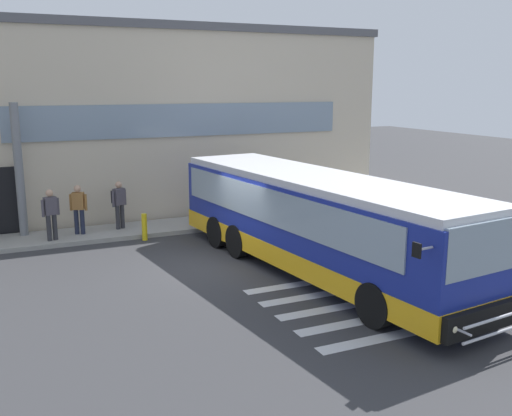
{
  "coord_description": "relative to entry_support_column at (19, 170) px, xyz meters",
  "views": [
    {
      "loc": [
        -5.64,
        -15.04,
        5.09
      ],
      "look_at": [
        1.34,
        0.35,
        1.5
      ],
      "focal_mm": 40.78,
      "sensor_mm": 36.0,
      "label": 1
    }
  ],
  "objects": [
    {
      "name": "passenger_at_curb_edge",
      "position": [
        3.11,
        -0.43,
        -1.23
      ],
      "size": [
        0.54,
        0.48,
        1.68
      ],
      "color": "#2D2D33",
      "rests_on": "boarding_curb"
    },
    {
      "name": "bay_paint_stripes",
      "position": [
        6.93,
        -9.6,
        -2.34
      ],
      "size": [
        4.4,
        3.96,
        0.01
      ],
      "color": "silver",
      "rests_on": "ground"
    },
    {
      "name": "bus_main_foreground",
      "position": [
        7.16,
        -7.07,
        -1.01
      ],
      "size": [
        3.84,
        11.73,
        2.7
      ],
      "color": "navy",
      "rests_on": "ground"
    },
    {
      "name": "passenger_by_doorway",
      "position": [
        1.73,
        -0.65,
        -1.26
      ],
      "size": [
        0.55,
        0.36,
        1.68
      ],
      "color": "#1E2338",
      "rests_on": "boarding_curb"
    },
    {
      "name": "safety_bollard_yellow",
      "position": [
        3.66,
        -1.8,
        -1.89
      ],
      "size": [
        0.18,
        0.18,
        0.9
      ],
      "primitive_type": "cylinder",
      "color": "yellow",
      "rests_on": "ground"
    },
    {
      "name": "passenger_near_column",
      "position": [
        0.8,
        -1.13,
        -1.26
      ],
      "size": [
        0.56,
        0.33,
        1.68
      ],
      "color": "#2D2D33",
      "rests_on": "boarding_curb"
    },
    {
      "name": "terminal_building",
      "position": [
        4.25,
        6.17,
        1.32
      ],
      "size": [
        20.55,
        13.8,
        7.35
      ],
      "color": "beige",
      "rests_on": "ground"
    },
    {
      "name": "boarding_curb",
      "position": [
        4.93,
        -0.6,
        -2.27
      ],
      "size": [
        22.75,
        2.0,
        0.15
      ],
      "primitive_type": "cube",
      "color": "#9E9B93",
      "rests_on": "ground"
    },
    {
      "name": "entry_support_column",
      "position": [
        0.0,
        0.0,
        0.0
      ],
      "size": [
        0.28,
        0.28,
        4.39
      ],
      "primitive_type": "cylinder",
      "color": "slate",
      "rests_on": "boarding_curb"
    },
    {
      "name": "ground_plane",
      "position": [
        4.93,
        -5.4,
        -2.35
      ],
      "size": [
        80.0,
        90.0,
        0.02
      ],
      "primitive_type": "cube",
      "color": "#353538",
      "rests_on": "ground"
    }
  ]
}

